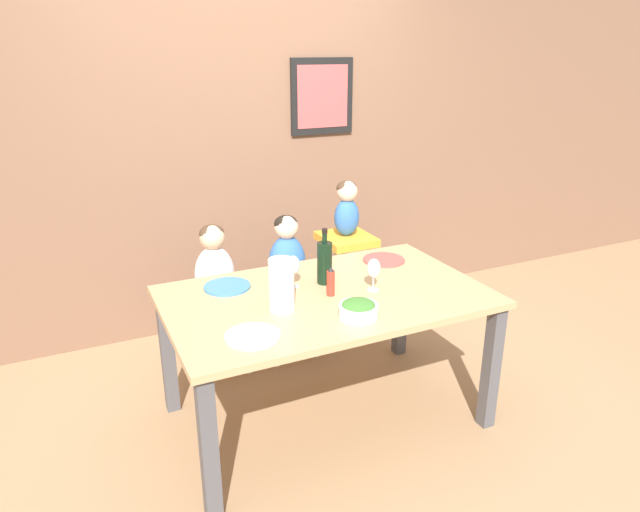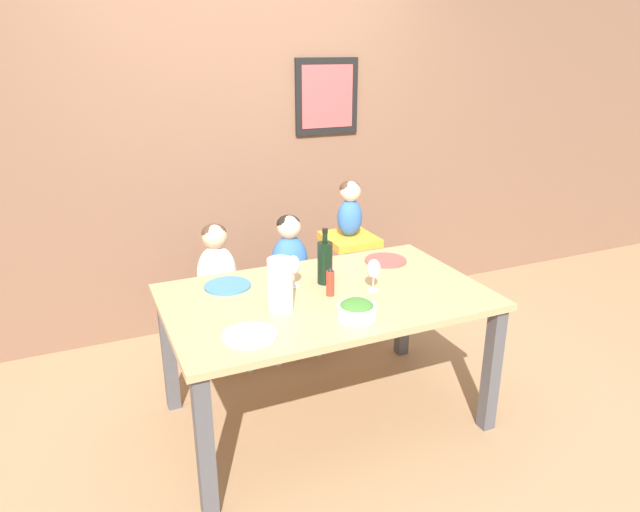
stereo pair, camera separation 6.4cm
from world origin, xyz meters
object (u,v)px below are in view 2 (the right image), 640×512
at_px(chair_far_left, 220,311).
at_px(dinner_plate_back_right, 386,260).
at_px(person_child_left, 216,264).
at_px(person_child_center, 289,253).
at_px(dinner_plate_front_left, 250,335).
at_px(chair_right_highchair, 349,261).
at_px(salad_bowl_large, 357,309).
at_px(paper_towel_roll, 280,285).
at_px(wine_bottle, 325,262).
at_px(wine_glass_near, 374,269).
at_px(chair_far_center, 290,298).
at_px(wine_glass_far, 293,266).
at_px(dinner_plate_back_left, 228,286).
at_px(person_baby_right, 350,206).

xyz_separation_m(chair_far_left, dinner_plate_back_right, (0.89, -0.47, 0.36)).
relative_size(person_child_left, person_child_center, 1.00).
relative_size(person_child_center, dinner_plate_front_left, 1.98).
distance_m(person_child_center, dinner_plate_front_left, 1.18).
bearing_deg(person_child_center, dinner_plate_front_left, -119.24).
bearing_deg(chair_right_highchair, salad_bowl_large, -114.98).
xyz_separation_m(paper_towel_roll, dinner_plate_back_right, (0.78, 0.36, -0.12)).
distance_m(wine_bottle, wine_glass_near, 0.27).
height_order(wine_glass_near, dinner_plate_back_right, wine_glass_near).
bearing_deg(dinner_plate_back_right, person_child_center, 132.20).
xyz_separation_m(chair_far_left, paper_towel_roll, (0.11, -0.83, 0.48)).
height_order(person_child_left, dinner_plate_front_left, person_child_left).
bearing_deg(paper_towel_roll, wine_glass_near, 2.24).
bearing_deg(chair_far_center, dinner_plate_front_left, -119.26).
bearing_deg(chair_far_center, dinner_plate_back_right, -47.74).
distance_m(wine_bottle, dinner_plate_front_left, 0.69).
xyz_separation_m(chair_far_left, wine_glass_far, (0.26, -0.60, 0.47)).
xyz_separation_m(chair_far_left, person_child_left, (-0.00, 0.00, 0.31)).
bearing_deg(wine_glass_far, dinner_plate_back_left, 156.75).
xyz_separation_m(salad_bowl_large, dinner_plate_back_right, (0.49, 0.59, -0.04)).
xyz_separation_m(chair_far_center, dinner_plate_front_left, (-0.58, -1.03, 0.36)).
bearing_deg(salad_bowl_large, wine_bottle, 85.17).
bearing_deg(wine_glass_far, chair_far_center, 71.18).
bearing_deg(person_baby_right, chair_far_left, -179.92).
bearing_deg(wine_glass_near, person_baby_right, 71.59).
distance_m(person_child_center, salad_bowl_large, 1.06).
height_order(person_baby_right, wine_glass_near, person_baby_right).
bearing_deg(wine_glass_far, paper_towel_roll, -123.78).
xyz_separation_m(person_child_center, person_baby_right, (0.42, 0.00, 0.26)).
bearing_deg(wine_bottle, person_child_left, 125.10).
height_order(wine_glass_far, salad_bowl_large, wine_glass_far).
bearing_deg(person_child_left, paper_towel_roll, -82.70).
distance_m(chair_right_highchair, person_baby_right, 0.37).
xyz_separation_m(chair_far_left, person_child_center, (0.47, 0.00, 0.31)).
bearing_deg(chair_far_center, person_baby_right, 0.18).
height_order(chair_far_left, wine_glass_far, wine_glass_far).
bearing_deg(salad_bowl_large, wine_glass_near, 47.75).
xyz_separation_m(salad_bowl_large, dinner_plate_front_left, (-0.51, 0.02, -0.04)).
height_order(person_child_center, wine_bottle, wine_bottle).
relative_size(salad_bowl_large, dinner_plate_back_left, 0.75).
bearing_deg(wine_glass_near, dinner_plate_front_left, -163.28).
height_order(wine_glass_near, dinner_plate_back_left, wine_glass_near).
bearing_deg(person_child_left, dinner_plate_back_left, -96.61).
distance_m(person_child_center, person_baby_right, 0.49).
height_order(chair_right_highchair, dinner_plate_back_right, chair_right_highchair).
bearing_deg(wine_glass_near, wine_glass_far, 148.64).
relative_size(chair_far_center, person_baby_right, 1.27).
bearing_deg(wine_bottle, paper_towel_roll, -146.64).
bearing_deg(dinner_plate_front_left, chair_far_center, 60.74).
distance_m(chair_far_left, chair_far_center, 0.47).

